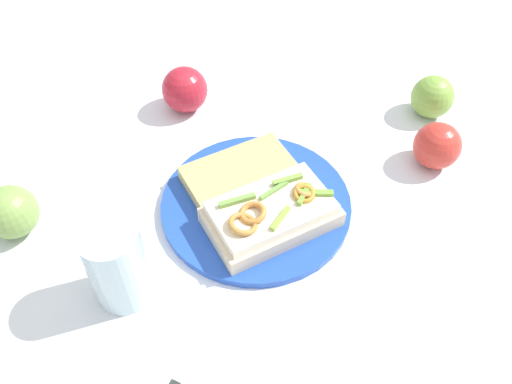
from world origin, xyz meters
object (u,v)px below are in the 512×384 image
plate (256,204)px  apple_0 (185,90)px  apple_1 (11,212)px  drinking_glass (117,265)px  bread_slice_side (242,177)px  apple_2 (437,146)px  apple_3 (432,97)px  sandwich (271,214)px

plate → apple_0: size_ratio=3.55×
apple_1 → drinking_glass: size_ratio=0.61×
bread_slice_side → drinking_glass: bearing=22.5°
bread_slice_side → apple_1: size_ratio=2.16×
plate → apple_0: (0.10, -0.22, 0.03)m
plate → bread_slice_side: size_ratio=1.71×
apple_0 → drinking_glass: bearing=79.3°
apple_2 → drinking_glass: bearing=24.1°
plate → apple_3: bearing=-148.1°
apple_0 → plate: bearing=114.7°
apple_3 → sandwich: bearing=38.7°
apple_1 → apple_2: 0.60m
plate → drinking_glass: 0.22m
drinking_glass → apple_3: bearing=-146.3°
apple_2 → apple_3: 0.12m
plate → drinking_glass: size_ratio=2.27×
apple_3 → apple_2: bearing=77.4°
sandwich → apple_1: size_ratio=2.72×
apple_0 → bread_slice_side: bearing=114.6°
drinking_glass → apple_1: bearing=-34.4°
sandwich → apple_0: bearing=-90.2°
sandwich → drinking_glass: 0.21m
plate → bread_slice_side: (0.02, -0.04, 0.02)m
apple_0 → apple_1: bearing=47.8°
plate → apple_2: 0.28m
plate → apple_3: size_ratio=3.86×
apple_0 → apple_3: bearing=174.4°
bread_slice_side → apple_2: size_ratio=2.22×
sandwich → bread_slice_side: sandwich is taller
plate → apple_0: 0.25m
bread_slice_side → apple_2: bearing=161.7°
sandwich → apple_3: apple_3 is taller
apple_0 → apple_3: size_ratio=1.09×
apple_1 → apple_3: size_ratio=1.05×
apple_2 → apple_3: (-0.03, -0.11, -0.00)m
sandwich → apple_3: bearing=-166.2°
apple_2 → bread_slice_side: bearing=6.5°
plate → sandwich: bearing=114.6°
sandwich → apple_0: size_ratio=2.62×
bread_slice_side → apple_3: bearing=-179.8°
plate → sandwich: sandwich is taller
apple_0 → apple_1: apple_0 is taller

